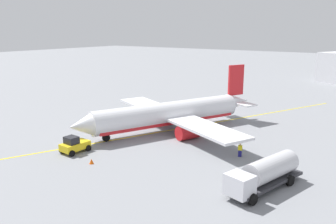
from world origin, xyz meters
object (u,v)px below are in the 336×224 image
pushback_tug (74,145)px  fuel_tanker (265,173)px  safety_cone_nose (91,161)px  airplane (171,114)px  refueling_worker (240,150)px

pushback_tug → fuel_tanker: bearing=98.8°
fuel_tanker → safety_cone_nose: bearing=-74.9°
pushback_tug → safety_cone_nose: size_ratio=6.16×
airplane → pushback_tug: (15.39, -4.50, -1.58)m
airplane → fuel_tanker: airplane is taller
safety_cone_nose → refueling_worker: bearing=132.4°
airplane → refueling_worker: bearing=71.3°
fuel_tanker → refueling_worker: size_ratio=6.03×
airplane → refueling_worker: 14.49m
airplane → safety_cone_nose: 17.03m
pushback_tug → refueling_worker: (-10.78, 18.12, -0.19)m
fuel_tanker → pushback_tug: 24.06m
pushback_tug → airplane: bearing=163.7°
refueling_worker → safety_cone_nose: size_ratio=2.84×
fuel_tanker → refueling_worker: fuel_tanker is taller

